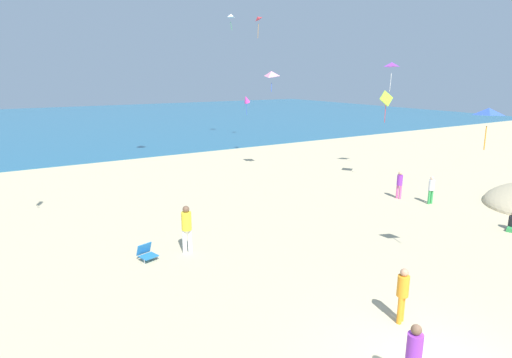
{
  "coord_description": "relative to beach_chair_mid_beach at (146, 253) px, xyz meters",
  "views": [
    {
      "loc": [
        -7.44,
        -4.7,
        6.2
      ],
      "look_at": [
        0.0,
        7.43,
        2.66
      ],
      "focal_mm": 29.41,
      "sensor_mm": 36.0,
      "label": 1
    }
  ],
  "objects": [
    {
      "name": "ground_plane",
      "position": [
        3.67,
        1.34,
        -0.26
      ],
      "size": [
        120.0,
        120.0,
        0.0
      ],
      "primitive_type": "plane",
      "color": "#C6B58C"
    },
    {
      "name": "ocean_water",
      "position": [
        3.67,
        48.11,
        -0.23
      ],
      "size": [
        120.0,
        60.0,
        0.05
      ],
      "primitive_type": "cube",
      "color": "#236084",
      "rests_on": "ground_plane"
    },
    {
      "name": "beach_chair_mid_beach",
      "position": [
        0.0,
        0.0,
        0.0
      ],
      "size": [
        0.67,
        0.7,
        0.56
      ],
      "rotation": [
        0.0,
        0.0,
        4.99
      ],
      "color": "#2370B2",
      "rests_on": "ground_plane"
    },
    {
      "name": "person_0",
      "position": [
        2.57,
        -8.92,
        0.64
      ],
      "size": [
        0.37,
        0.37,
        1.55
      ],
      "rotation": [
        0.0,
        0.0,
        4.5
      ],
      "color": "blue",
      "rests_on": "ground_plane"
    },
    {
      "name": "person_2",
      "position": [
        4.42,
        -7.12,
        0.6
      ],
      "size": [
        0.39,
        0.39,
        1.49
      ],
      "rotation": [
        0.0,
        0.0,
        5.09
      ],
      "color": "orange",
      "rests_on": "ground_plane"
    },
    {
      "name": "person_3",
      "position": [
        13.34,
        0.48,
        0.57
      ],
      "size": [
        0.36,
        0.36,
        1.43
      ],
      "rotation": [
        0.0,
        0.0,
        0.32
      ],
      "color": "#D8599E",
      "rests_on": "ground_plane"
    },
    {
      "name": "person_4",
      "position": [
        13.94,
        -0.95,
        0.55
      ],
      "size": [
        0.32,
        0.32,
        1.39
      ],
      "rotation": [
        0.0,
        0.0,
        4.52
      ],
      "color": "green",
      "rests_on": "ground_plane"
    },
    {
      "name": "person_7",
      "position": [
        1.43,
        -0.2,
        0.76
      ],
      "size": [
        0.41,
        0.41,
        1.76
      ],
      "rotation": [
        0.0,
        0.0,
        4.53
      ],
      "color": "white",
      "rests_on": "ground_plane"
    },
    {
      "name": "kite_pink",
      "position": [
        10.78,
        8.59,
        6.02
      ],
      "size": [
        0.92,
        1.01,
        1.31
      ],
      "rotation": [
        0.0,
        0.0,
        5.14
      ],
      "color": "pink"
    },
    {
      "name": "kite_magenta",
      "position": [
        12.93,
        15.32,
        4.1
      ],
      "size": [
        0.78,
        0.69,
        1.58
      ],
      "rotation": [
        0.0,
        0.0,
        5.15
      ],
      "color": "#DB3DA8"
    },
    {
      "name": "kite_lime",
      "position": [
        15.1,
        3.3,
        4.61
      ],
      "size": [
        0.93,
        0.34,
        1.8
      ],
      "rotation": [
        0.0,
        0.0,
        3.31
      ],
      "color": "#99DB33"
    },
    {
      "name": "kite_red",
      "position": [
        16.4,
        19.29,
        10.68
      ],
      "size": [
        0.84,
        0.88,
        1.84
      ],
      "rotation": [
        0.0,
        0.0,
        4.12
      ],
      "color": "red"
    },
    {
      "name": "kite_blue",
      "position": [
        8.0,
        -6.67,
        4.93
      ],
      "size": [
        0.71,
        0.74,
        1.2
      ],
      "rotation": [
        0.0,
        0.0,
        5.36
      ],
      "color": "blue"
    },
    {
      "name": "kite_white",
      "position": [
        15.53,
        22.47,
        11.2
      ],
      "size": [
        0.6,
        0.81,
        1.4
      ],
      "rotation": [
        0.0,
        0.0,
        1.51
      ],
      "color": "white"
    },
    {
      "name": "kite_purple",
      "position": [
        17.22,
        4.95,
        6.56
      ],
      "size": [
        0.9,
        0.8,
        1.77
      ],
      "rotation": [
        0.0,
        0.0,
        5.88
      ],
      "color": "purple"
    }
  ]
}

